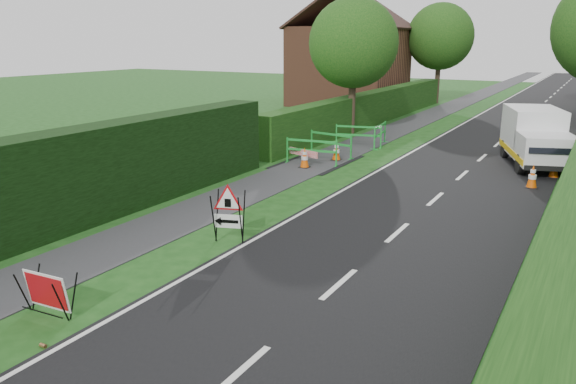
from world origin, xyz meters
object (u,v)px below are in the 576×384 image
at_px(red_rect_sign, 47,292).
at_px(hatchback_car, 528,114).
at_px(triangle_sign, 227,209).
at_px(works_van, 536,136).

xyz_separation_m(red_rect_sign, hatchback_car, (4.19, 28.75, 0.08)).
height_order(red_rect_sign, triangle_sign, triangle_sign).
height_order(red_rect_sign, hatchback_car, hatchback_car).
distance_m(red_rect_sign, triangle_sign, 4.59).
bearing_deg(hatchback_car, red_rect_sign, -93.21).
height_order(red_rect_sign, works_van, works_van).
bearing_deg(hatchback_car, triangle_sign, -93.38).
height_order(triangle_sign, hatchback_car, triangle_sign).
xyz_separation_m(triangle_sign, works_van, (5.26, 12.73, 0.28)).
relative_size(red_rect_sign, hatchback_car, 0.31).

